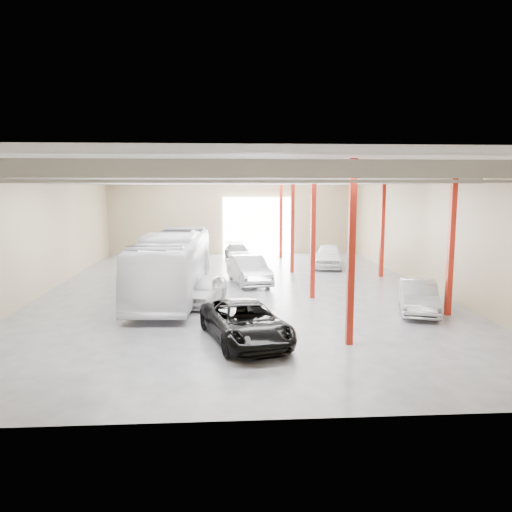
{
  "coord_description": "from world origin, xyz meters",
  "views": [
    {
      "loc": [
        -0.94,
        -28.13,
        6.0
      ],
      "look_at": [
        0.81,
        -1.21,
        2.2
      ],
      "focal_mm": 35.0,
      "sensor_mm": 36.0,
      "label": 1
    }
  ],
  "objects": [
    {
      "name": "depot_shell",
      "position": [
        0.13,
        0.48,
        4.98
      ],
      "size": [
        22.12,
        32.12,
        7.06
      ],
      "color": "#4C4C51",
      "rests_on": "ground"
    },
    {
      "name": "coach_bus",
      "position": [
        -3.71,
        -1.14,
        1.75
      ],
      "size": [
        3.56,
        12.7,
        3.5
      ],
      "primitive_type": "imported",
      "rotation": [
        0.0,
        0.0,
        -0.05
      ],
      "color": "silver",
      "rests_on": "ground"
    },
    {
      "name": "black_sedan",
      "position": [
        -0.13,
        -9.41,
        0.78
      ],
      "size": [
        3.93,
        6.08,
        1.56
      ],
      "primitive_type": "imported",
      "rotation": [
        0.0,
        0.0,
        0.26
      ],
      "color": "black",
      "rests_on": "ground"
    },
    {
      "name": "car_row_a",
      "position": [
        -2.0,
        -3.0,
        0.72
      ],
      "size": [
        2.74,
        4.55,
        1.45
      ],
      "primitive_type": "imported",
      "rotation": [
        0.0,
        0.0,
        -0.26
      ],
      "color": "silver",
      "rests_on": "ground"
    },
    {
      "name": "car_row_b",
      "position": [
        0.59,
        2.2,
        0.85
      ],
      "size": [
        2.8,
        5.41,
        1.7
      ],
      "primitive_type": "imported",
      "rotation": [
        0.0,
        0.0,
        0.2
      ],
      "color": "#B3B4B8",
      "rests_on": "ground"
    },
    {
      "name": "car_row_c",
      "position": [
        0.15,
        12.0,
        0.67
      ],
      "size": [
        2.22,
        4.74,
        1.34
      ],
      "primitive_type": "imported",
      "rotation": [
        0.0,
        0.0,
        0.08
      ],
      "color": "gray",
      "rests_on": "ground"
    },
    {
      "name": "car_right_near",
      "position": [
        8.3,
        -5.39,
        0.77
      ],
      "size": [
        2.86,
        4.92,
        1.53
      ],
      "primitive_type": "imported",
      "rotation": [
        0.0,
        0.0,
        -0.29
      ],
      "color": "#ACADB1",
      "rests_on": "ground"
    },
    {
      "name": "car_right_far",
      "position": [
        6.83,
        8.09,
        0.85
      ],
      "size": [
        3.1,
        5.32,
        1.7
      ],
      "primitive_type": "imported",
      "rotation": [
        0.0,
        0.0,
        -0.23
      ],
      "color": "white",
      "rests_on": "ground"
    }
  ]
}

